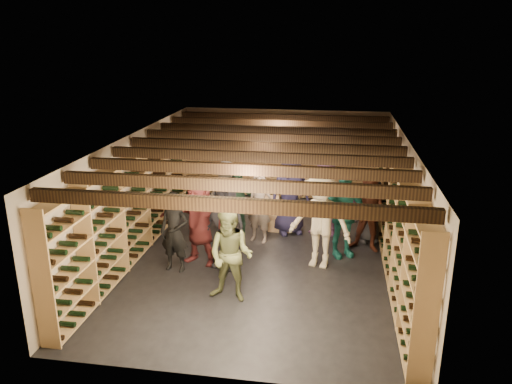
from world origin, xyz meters
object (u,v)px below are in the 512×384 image
object	(u,v)px
crate_loose	(304,209)
person_7	(259,208)
person_4	(343,214)
person_0	(225,224)
person_2	(231,256)
person_10	(237,202)
person_5	(199,221)
person_1	(174,232)
person_11	(325,197)
person_12	(370,208)
person_9	(226,195)
crate_stack_right	(269,207)
person_6	(290,193)
person_8	(370,213)
person_3	(320,220)
crate_stack_left	(279,220)

from	to	relation	value
crate_loose	person_7	distance (m)	2.28
person_4	person_0	bearing A→B (deg)	176.06
person_2	person_10	xyz separation A→B (m)	(-0.45, 2.83, -0.02)
person_2	person_5	bearing A→B (deg)	133.93
person_1	person_10	size ratio (longest dim) A/B	0.97
person_5	person_11	bearing A→B (deg)	55.89
crate_loose	person_1	bearing A→B (deg)	-121.51
person_11	person_12	xyz separation A→B (m)	(0.98, -0.29, -0.11)
person_1	person_0	bearing A→B (deg)	25.93
person_5	person_9	xyz separation A→B (m)	(0.12, 1.93, -0.07)
person_4	person_7	size ratio (longest dim) A/B	1.15
person_9	person_11	world-z (taller)	person_11
person_12	person_2	bearing A→B (deg)	-149.00
crate_stack_right	person_7	world-z (taller)	person_7
person_5	person_6	distance (m)	2.44
crate_loose	person_8	distance (m)	2.70
person_2	person_12	distance (m)	3.85
crate_stack_right	person_1	bearing A→B (deg)	-113.74
person_0	person_7	distance (m)	1.39
person_12	person_8	bearing A→B (deg)	-113.96
person_0	person_6	size ratio (longest dim) A/B	0.92
crate_stack_right	person_5	world-z (taller)	person_5
person_11	person_6	bearing A→B (deg)	-156.90
person_8	person_7	bearing A→B (deg)	-166.44
person_3	person_6	distance (m)	1.79
person_3	person_1	bearing A→B (deg)	-151.10
person_6	person_7	distance (m)	0.88
person_8	person_12	size ratio (longest dim) A/B	1.11
person_2	person_12	bearing A→B (deg)	60.14
person_9	person_11	size ratio (longest dim) A/B	0.92
person_6	person_3	bearing A→B (deg)	-88.98
person_4	person_8	xyz separation A→B (m)	(0.55, 0.33, -0.06)
crate_stack_right	person_6	xyz separation A→B (m)	(0.59, -0.93, 0.69)
person_1	person_11	world-z (taller)	person_11
person_7	person_12	bearing A→B (deg)	26.51
person_8	crate_stack_left	bearing A→B (deg)	173.82
person_3	crate_stack_left	bearing A→B (deg)	136.06
crate_loose	person_1	world-z (taller)	person_1
person_12	person_7	bearing A→B (deg)	170.47
person_8	person_9	xyz separation A→B (m)	(-3.20, 0.84, -0.04)
crate_stack_right	person_4	distance (m)	2.74
person_9	person_12	world-z (taller)	person_9
crate_stack_left	person_5	size ratio (longest dim) A/B	0.30
person_0	person_2	xyz separation A→B (m)	(0.36, -1.24, -0.06)
person_7	person_8	bearing A→B (deg)	13.22
person_0	person_6	bearing A→B (deg)	76.75
person_8	person_1	bearing A→B (deg)	-141.11
person_1	person_6	xyz separation A→B (m)	(1.99, 2.24, 0.17)
person_6	person_2	bearing A→B (deg)	-125.49
person_3	person_6	bearing A→B (deg)	130.41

